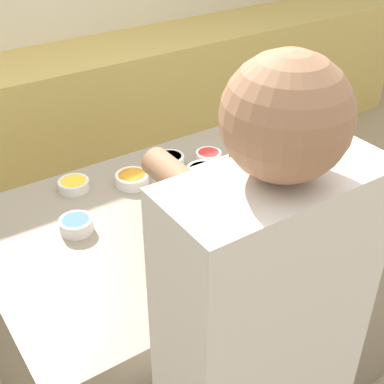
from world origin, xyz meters
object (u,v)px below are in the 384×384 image
decorative_tree (299,130)px  candy_bowl_far_left (255,149)px  candy_bowl_beside_tree (169,161)px  mug (351,205)px  candy_bowl_far_right (203,172)px  candy_bowl_near_tray_right (74,185)px  gingerbread_house (221,201)px  candy_bowl_near_tray_left (209,156)px  candy_bowl_behind_tray (76,225)px  baking_tray (220,233)px  candy_bowl_front_corner (132,179)px

decorative_tree → candy_bowl_far_left: bearing=122.2°
candy_bowl_beside_tree → mug: 0.70m
decorative_tree → candy_bowl_far_right: 0.40m
candy_bowl_near_tray_right → candy_bowl_beside_tree: candy_bowl_beside_tree is taller
candy_bowl_beside_tree → mug: (0.32, -0.62, 0.03)m
gingerbread_house → candy_bowl_far_right: size_ratio=2.40×
candy_bowl_near_tray_left → mug: (0.17, -0.57, 0.03)m
candy_bowl_far_right → mug: (0.26, -0.48, 0.03)m
candy_bowl_near_tray_left → candy_bowl_far_left: 0.19m
candy_bowl_far_right → mug: 0.55m
candy_bowl_beside_tree → mug: size_ratio=1.10×
candy_bowl_behind_tray → candy_bowl_beside_tree: bearing=21.1°
baking_tray → candy_bowl_behind_tray: bearing=144.3°
gingerbread_house → decorative_tree: (0.51, 0.20, 0.02)m
candy_bowl_far_right → decorative_tree: bearing=-17.5°
candy_bowl_behind_tray → candy_bowl_far_left: size_ratio=0.81×
candy_bowl_far_right → candy_bowl_far_left: size_ratio=0.95×
candy_bowl_front_corner → candy_bowl_far_right: size_ratio=0.97×
decorative_tree → candy_bowl_behind_tray: size_ratio=2.69×
mug → candy_bowl_near_tray_left: bearing=106.4°
candy_bowl_behind_tray → candy_bowl_far_right: size_ratio=0.86×
candy_bowl_front_corner → candy_bowl_far_left: 0.52m
candy_bowl_near_tray_right → candy_bowl_far_left: 0.72m
decorative_tree → candy_bowl_front_corner: decorative_tree is taller
candy_bowl_far_right → candy_bowl_beside_tree: 0.15m
candy_bowl_front_corner → candy_bowl_behind_tray: bearing=-152.4°
baking_tray → decorative_tree: size_ratio=1.41×
candy_bowl_beside_tree → mug: mug is taller
gingerbread_house → candy_bowl_far_right: 0.36m
candy_bowl_behind_tray → candy_bowl_near_tray_left: 0.63m
candy_bowl_near_tray_right → decorative_tree: bearing=-21.1°
decorative_tree → candy_bowl_beside_tree: bearing=149.4°
candy_bowl_front_corner → candy_bowl_behind_tray: 0.32m
gingerbread_house → candy_bowl_beside_tree: (0.09, 0.45, -0.10)m
candy_bowl_front_corner → candy_bowl_far_right: same height
baking_tray → candy_bowl_behind_tray: size_ratio=3.79×
decorative_tree → candy_bowl_front_corner: bearing=159.9°
mug → candy_bowl_far_right: bearing=118.4°
candy_bowl_front_corner → candy_bowl_near_tray_left: (0.33, -0.01, -0.00)m
candy_bowl_near_tray_right → candy_bowl_near_tray_left: (0.52, -0.10, 0.00)m
gingerbread_house → candy_bowl_far_left: bearing=39.0°
gingerbread_house → candy_bowl_far_left: 0.55m
candy_bowl_front_corner → candy_bowl_far_left: candy_bowl_far_left is taller
candy_bowl_behind_tray → mug: mug is taller
decorative_tree → candy_bowl_beside_tree: 0.51m
candy_bowl_far_right → candy_bowl_near_tray_left: bearing=46.0°
baking_tray → gingerbread_house: (0.00, 0.00, 0.12)m
candy_bowl_front_corner → candy_bowl_near_tray_left: candy_bowl_front_corner is taller
gingerbread_house → candy_bowl_near_tray_right: gingerbread_house is taller
gingerbread_house → candy_bowl_behind_tray: 0.48m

